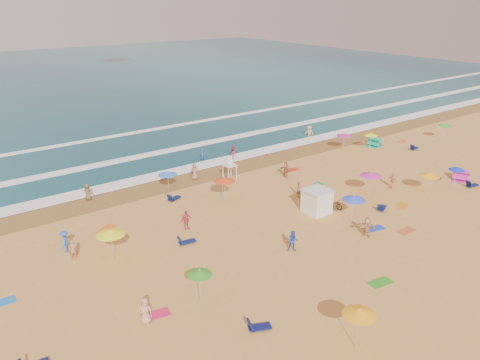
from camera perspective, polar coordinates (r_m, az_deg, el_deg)
ground at (r=40.17m, az=4.23°, el=-4.75°), size 220.00×220.00×0.00m
ocean at (r=115.09m, az=-24.40°, el=10.77°), size 220.00×140.00×0.18m
wet_sand at (r=49.50m, az=-5.14°, el=0.43°), size 220.00×220.00×0.00m
surf_foam at (r=56.80m, az=-9.80°, el=3.10°), size 200.00×18.70×0.05m
cabana at (r=41.42m, az=9.36°, el=-2.63°), size 2.00×2.00×2.00m
cabana_roof at (r=41.00m, az=9.45°, el=-1.28°), size 2.20×2.20×0.12m
bicycle at (r=42.74m, az=11.40°, el=-2.81°), size 0.82×1.76×0.89m
lifeguard_stand at (r=48.28m, az=-1.27°, el=1.28°), size 1.20×1.20×2.10m
beach_umbrellas at (r=39.57m, az=5.45°, el=-1.85°), size 65.41×29.28×0.80m
loungers at (r=40.04m, az=10.59°, el=-4.91°), size 48.91×21.79×0.34m
towels at (r=40.86m, az=7.40°, el=-4.39°), size 51.33×20.63×0.03m
popup_tents at (r=57.34m, az=20.39°, el=2.74°), size 4.71×15.11×1.20m
beachgoers at (r=42.70m, az=-0.23°, el=-1.88°), size 40.17×28.29×2.00m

